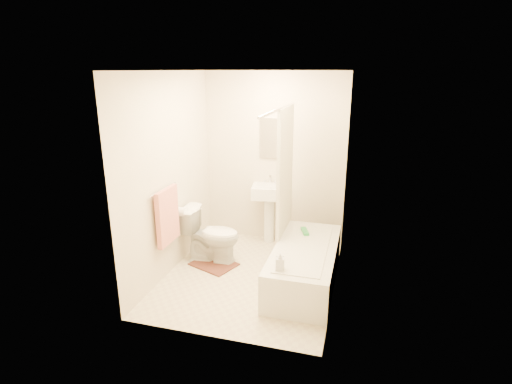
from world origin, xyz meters
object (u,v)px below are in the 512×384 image
(toilet, at_px, (212,235))
(bath_mat, at_px, (214,264))
(sink, at_px, (269,211))
(soap_bottle, at_px, (280,261))
(bathtub, at_px, (305,265))

(toilet, bearing_deg, bath_mat, -154.25)
(sink, bearing_deg, soap_bottle, -81.55)
(soap_bottle, bearing_deg, bath_mat, 144.47)
(toilet, xyz_separation_m, soap_bottle, (1.08, -0.85, 0.19))
(toilet, relative_size, soap_bottle, 3.70)
(toilet, distance_m, bath_mat, 0.38)
(sink, xyz_separation_m, bath_mat, (-0.51, -0.90, -0.46))
(toilet, bearing_deg, sink, -38.41)
(bath_mat, distance_m, soap_bottle, 1.36)
(sink, distance_m, bath_mat, 1.13)
(toilet, bearing_deg, bathtub, -103.15)
(bath_mat, height_order, soap_bottle, soap_bottle)
(sink, relative_size, soap_bottle, 4.72)
(bathtub, bearing_deg, soap_bottle, -105.67)
(bathtub, xyz_separation_m, bath_mat, (-1.19, 0.12, -0.22))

